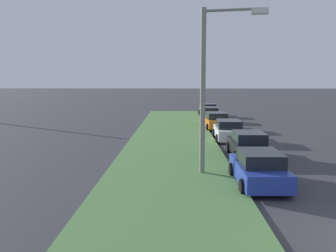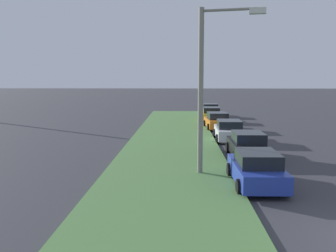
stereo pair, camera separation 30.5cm
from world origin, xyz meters
name	(u,v)px [view 1 (the left image)]	position (x,y,z in m)	size (l,w,h in m)	color
grass_median	(171,162)	(10.00, 6.39, 0.06)	(60.00, 6.00, 0.12)	#517F42
parked_car_blue	(259,169)	(5.82, 2.69, 0.72)	(4.32, 2.05, 1.47)	#23389E
parked_car_black	(248,145)	(11.39, 2.08, 0.72)	(4.32, 2.06, 1.47)	black
parked_car_white	(229,130)	(17.33, 2.37, 0.72)	(4.33, 2.08, 1.47)	silver
parked_car_orange	(216,121)	(23.41, 2.63, 0.72)	(4.39, 2.20, 1.47)	orange
parked_car_yellow	(210,114)	(29.26, 2.63, 0.72)	(4.40, 2.22, 1.47)	gold
parked_car_silver	(208,110)	(34.57, 2.35, 0.72)	(4.32, 2.07, 1.47)	#B2B5BA
streetlight	(211,79)	(7.46, 4.58, 4.39)	(0.89, 2.84, 7.50)	gray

